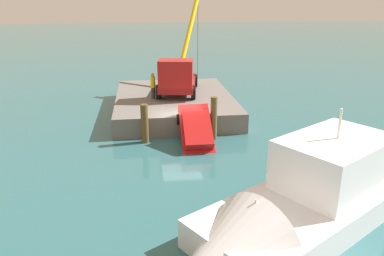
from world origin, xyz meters
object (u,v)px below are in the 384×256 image
object	(u,v)px
dock_worker	(153,86)
moored_yacht	(291,219)
salvaged_car	(197,135)
crane_truck	(178,75)

from	to	relation	value
dock_worker	moored_yacht	size ratio (longest dim) A/B	0.14
salvaged_car	crane_truck	bearing A→B (deg)	-176.96
crane_truck	moored_yacht	world-z (taller)	crane_truck
salvaged_car	moored_yacht	distance (m)	9.28
crane_truck	dock_worker	bearing A→B (deg)	-61.92
crane_truck	dock_worker	distance (m)	2.20
dock_worker	salvaged_car	xyz separation A→B (m)	(6.29, 2.29, -1.58)
dock_worker	moored_yacht	distance (m)	16.05
crane_truck	moored_yacht	distance (m)	16.66
crane_truck	salvaged_car	xyz separation A→B (m)	(7.30, 0.39, -2.06)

